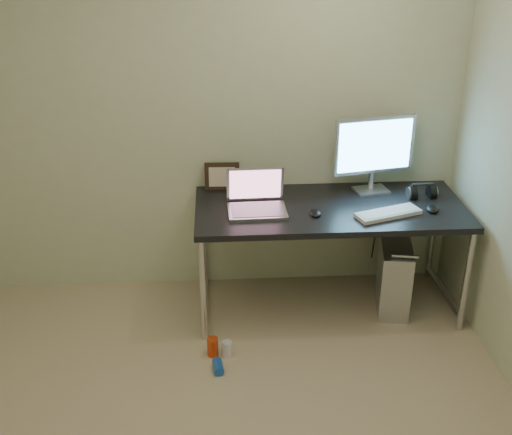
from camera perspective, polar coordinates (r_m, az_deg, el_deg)
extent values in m
cube|color=beige|center=(4.25, -5.17, 9.00)|extent=(3.50, 0.02, 2.50)
cube|color=black|center=(4.14, 6.61, 0.77)|extent=(1.73, 0.76, 0.04)
cylinder|color=silver|center=(3.97, -4.72, -6.52)|extent=(0.04, 0.04, 0.71)
cylinder|color=silver|center=(4.55, -4.63, -2.00)|extent=(0.04, 0.04, 0.71)
cylinder|color=silver|center=(4.25, 18.19, -5.47)|extent=(0.04, 0.04, 0.71)
cylinder|color=silver|center=(4.80, 15.44, -1.36)|extent=(0.04, 0.04, 0.71)
cylinder|color=silver|center=(4.40, -4.54, -7.22)|extent=(0.04, 0.68, 0.04)
cylinder|color=silver|center=(4.66, 16.30, -6.26)|extent=(0.04, 0.68, 0.04)
cube|color=silver|center=(4.44, 12.15, -5.08)|extent=(0.28, 0.48, 0.47)
cylinder|color=#B9BAC1|center=(4.16, 13.11, -3.39)|extent=(0.17, 0.05, 0.02)
cylinder|color=#B9BAC1|center=(4.48, 11.84, -1.08)|extent=(0.17, 0.05, 0.02)
cylinder|color=black|center=(4.66, 10.62, -1.10)|extent=(0.01, 0.16, 0.69)
cylinder|color=black|center=(4.67, 11.73, -1.39)|extent=(0.02, 0.11, 0.71)
cylinder|color=red|center=(3.99, -3.87, -11.41)|extent=(0.08, 0.08, 0.12)
cylinder|color=white|center=(3.98, -2.58, -11.60)|extent=(0.07, 0.07, 0.11)
cylinder|color=blue|center=(3.89, -3.39, -13.08)|extent=(0.07, 0.12, 0.06)
cube|color=#B9BAC1|center=(4.01, 0.11, 0.56)|extent=(0.37, 0.27, 0.02)
cube|color=gray|center=(4.01, 0.11, 0.70)|extent=(0.33, 0.22, 0.00)
cube|color=#94959D|center=(4.09, -0.08, 3.00)|extent=(0.37, 0.06, 0.23)
cube|color=#8A5567|center=(4.08, -0.07, 2.96)|extent=(0.33, 0.05, 0.20)
cube|color=#B9BAC1|center=(4.39, 10.19, 2.39)|extent=(0.25, 0.20, 0.02)
cylinder|color=#B9BAC1|center=(4.38, 10.20, 3.32)|extent=(0.04, 0.04, 0.12)
cube|color=#B9BAC1|center=(4.29, 10.49, 6.36)|extent=(0.55, 0.14, 0.38)
cube|color=#5FB7EF|center=(4.27, 10.56, 6.27)|extent=(0.49, 0.10, 0.33)
cube|color=silver|center=(4.06, 11.67, 0.35)|extent=(0.44, 0.27, 0.03)
ellipsoid|color=black|center=(4.19, 15.41, 0.85)|extent=(0.11, 0.14, 0.04)
ellipsoid|color=black|center=(4.00, 5.30, 0.49)|extent=(0.07, 0.11, 0.04)
cylinder|color=black|center=(4.35, 13.69, 2.14)|extent=(0.05, 0.11, 0.11)
cylinder|color=black|center=(4.39, 15.34, 2.16)|extent=(0.05, 0.11, 0.11)
cube|color=black|center=(4.34, 14.60, 2.87)|extent=(0.14, 0.02, 0.01)
cube|color=black|center=(4.33, -3.04, 3.68)|extent=(0.24, 0.07, 0.19)
cylinder|color=silver|center=(4.32, 0.95, 2.92)|extent=(0.01, 0.01, 0.09)
cylinder|color=silver|center=(4.30, 0.96, 3.56)|extent=(0.04, 0.03, 0.04)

